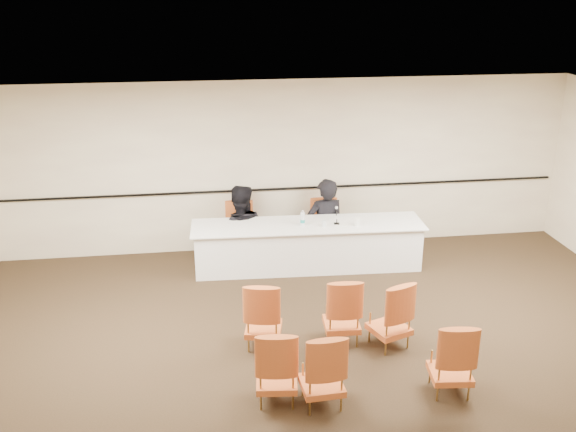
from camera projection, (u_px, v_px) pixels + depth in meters
The scene contains 20 objects.
floor at pixel (332, 369), 7.98m from camera, with size 10.00×10.00×0.00m, color black.
ceiling at pixel (339, 132), 6.94m from camera, with size 10.00×10.00×0.00m, color white.
wall_back at pixel (287, 166), 11.17m from camera, with size 10.00×0.04×3.00m, color beige.
wall_rail at pixel (288, 188), 11.28m from camera, with size 9.80×0.04×0.03m, color black.
panel_table at pixel (308, 246), 10.69m from camera, with size 3.83×0.88×0.77m, color silver, non-canonical shape.
panelist_main at pixel (325, 231), 11.25m from camera, with size 0.69×0.46×1.90m, color black.
panelist_main_chair at pixel (325, 227), 11.22m from camera, with size 0.50×0.50×0.95m, color #D36025, non-canonical shape.
panelist_second at pixel (240, 237), 11.13m from camera, with size 0.90×0.70×1.86m, color black.
panelist_second_chair at pixel (240, 230), 11.09m from camera, with size 0.50×0.50×0.95m, color #D36025, non-canonical shape.
papers at pixel (343, 224), 10.55m from camera, with size 0.30×0.22×0.00m, color white.
microphone at pixel (337, 217), 10.51m from camera, with size 0.10×0.19×0.27m, color black, non-canonical shape.
water_bottle at pixel (303, 218), 10.47m from camera, with size 0.08×0.08×0.25m, color teal, non-canonical shape.
drinking_glass at pixel (324, 224), 10.44m from camera, with size 0.06×0.06×0.10m, color white.
coffee_cup at pixel (357, 222), 10.47m from camera, with size 0.09×0.09×0.13m, color white.
aud_chair_front_left at pixel (263, 313), 8.33m from camera, with size 0.50×0.50×0.95m, color #D36025, non-canonical shape.
aud_chair_front_mid at pixel (342, 309), 8.45m from camera, with size 0.50×0.50×0.95m, color #D36025, non-canonical shape.
aud_chair_front_right at pixel (390, 313), 8.34m from camera, with size 0.50×0.50×0.95m, color #D36025, non-canonical shape.
aud_chair_back_left at pixel (277, 364), 7.23m from camera, with size 0.50×0.50×0.95m, color #D36025, non-canonical shape.
aud_chair_back_mid at pixel (322, 368), 7.17m from camera, with size 0.50×0.50×0.95m, color #D36025, non-canonical shape.
aud_chair_back_right at pixel (452, 357), 7.38m from camera, with size 0.50×0.50×0.95m, color #D36025, non-canonical shape.
Camera 1 is at (-1.51, -6.68, 4.56)m, focal length 40.00 mm.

